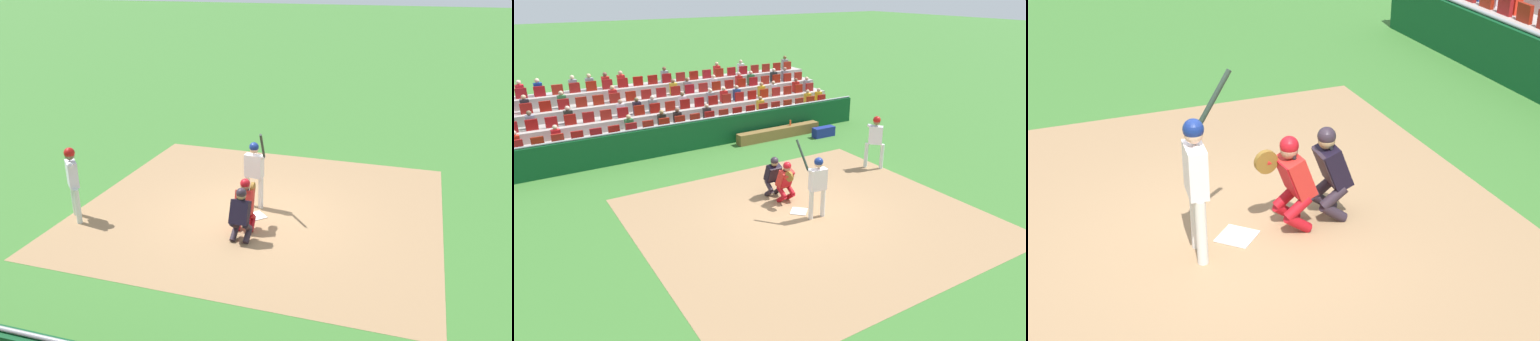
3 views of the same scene
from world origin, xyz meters
The scene contains 6 objects.
ground_plane centered at (0.00, 0.00, 0.00)m, with size 160.00×160.00×0.00m, color #3A6F2D.
infield_dirt_patch centered at (0.00, 0.50, 0.00)m, with size 8.97×8.30×0.01m, color #997550.
home_plate_marker centered at (0.00, 0.00, 0.02)m, with size 0.44×0.44×0.02m, color white.
batter_at_plate centered at (-0.20, 0.53, 1.10)m, with size 0.62×0.72×2.18m.
catcher_crouching centered at (-0.04, -0.72, 0.72)m, with size 0.49×0.74×1.30m.
home_plate_umpire centered at (0.03, -1.28, 0.71)m, with size 0.47×0.47×1.30m.
Camera 3 is at (-7.84, 2.62, 5.02)m, focal length 53.96 mm.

